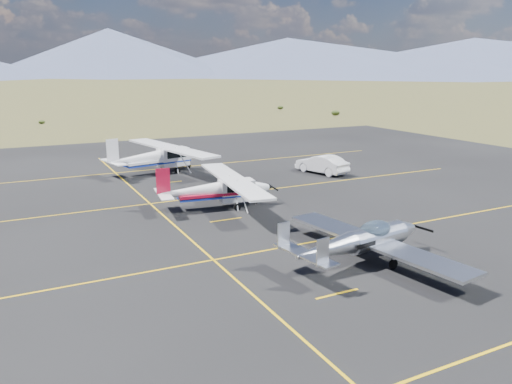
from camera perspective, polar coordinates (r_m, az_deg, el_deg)
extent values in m
plane|color=#383D1C|center=(24.46, 10.18, -6.88)|extent=(1600.00, 1600.00, 0.00)
cube|color=black|center=(30.02, 2.18, -2.70)|extent=(72.00, 72.00, 0.02)
cube|color=silver|center=(23.71, 13.36, -5.55)|extent=(3.02, 10.26, 0.14)
ellipsoid|color=#99BFD8|center=(23.54, 13.43, -4.31)|extent=(1.98, 1.30, 0.92)
cube|color=silver|center=(20.84, 5.63, -7.06)|extent=(1.25, 3.45, 0.07)
cube|color=silver|center=(19.69, 7.64, -6.82)|extent=(0.62, 0.15, 1.13)
cube|color=silver|center=(21.47, 3.18, -4.93)|extent=(0.62, 0.15, 1.13)
cylinder|color=black|center=(25.23, 16.04, -6.07)|extent=(0.39, 0.15, 0.38)
cylinder|color=black|center=(22.95, 15.41, -7.97)|extent=(0.46, 0.19, 0.45)
cylinder|color=black|center=(24.62, 10.59, -6.17)|extent=(0.46, 0.19, 0.45)
cube|color=silver|center=(31.83, -2.24, 0.22)|extent=(2.30, 1.39, 1.33)
cube|color=silver|center=(31.61, -2.59, 1.41)|extent=(2.85, 10.97, 0.14)
cube|color=black|center=(31.76, -2.24, 0.70)|extent=(1.71, 1.36, 0.54)
cube|color=#B10E2C|center=(31.50, -4.46, -0.14)|extent=(5.04, 1.75, 0.18)
cube|color=#B10E2C|center=(30.58, -10.58, 1.22)|extent=(0.84, 0.17, 1.58)
cube|color=silver|center=(30.77, -10.51, -0.21)|extent=(1.12, 3.23, 0.06)
cylinder|color=black|center=(32.44, -0.06, -1.07)|extent=(0.36, 0.14, 0.36)
cylinder|color=black|center=(30.99, -2.17, -1.73)|extent=(0.45, 0.18, 0.43)
cylinder|color=black|center=(32.91, -3.26, -0.80)|extent=(0.45, 0.18, 0.43)
cube|color=white|center=(43.46, -9.44, 3.99)|extent=(2.73, 1.81, 1.54)
cube|color=white|center=(43.22, -9.75, 5.00)|extent=(4.33, 12.67, 0.16)
cube|color=black|center=(43.41, -9.46, 4.41)|extent=(2.07, 1.71, 0.63)
cube|color=white|center=(42.79, -11.17, 3.60)|extent=(5.87, 2.48, 0.21)
cube|color=white|center=(40.98, -16.07, 4.57)|extent=(0.97, 0.28, 1.83)
cube|color=white|center=(41.13, -15.99, 3.31)|extent=(1.59, 3.76, 0.07)
cylinder|color=black|center=(44.37, -7.72, 2.95)|extent=(0.43, 0.20, 0.41)
cylinder|color=black|center=(42.44, -9.00, 2.46)|extent=(0.52, 0.25, 0.50)
cylinder|color=black|center=(44.51, -10.54, 2.93)|extent=(0.52, 0.25, 0.50)
imported|color=white|center=(42.24, 7.53, 3.19)|extent=(2.85, 4.97, 1.55)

